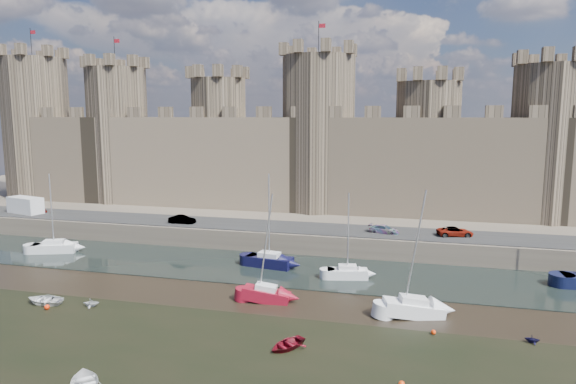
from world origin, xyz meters
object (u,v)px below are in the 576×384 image
sailboat_5 (413,307)px  sailboat_1 (269,260)px  sailboat_0 (54,247)px  sailboat_4 (266,294)px  car_1 (182,220)px  sailboat_2 (347,272)px  car_2 (384,229)px  car_0 (35,210)px  car_3 (455,232)px  van (25,205)px

sailboat_5 → sailboat_1: bearing=129.8°
sailboat_0 → sailboat_4: bearing=-37.5°
car_1 → sailboat_2: 25.62m
sailboat_2 → sailboat_1: bearing=155.7°
sailboat_1 → car_2: bearing=45.6°
car_0 → sailboat_4: sailboat_4 is taller
car_1 → sailboat_0: size_ratio=0.36×
car_3 → sailboat_2: 16.28m
car_3 → sailboat_0: sailboat_0 is taller
car_0 → car_1: (24.25, -1.41, 0.01)m
sailboat_1 → car_1: bearing=159.3°
sailboat_1 → sailboat_0: bearing=-169.9°
sailboat_0 → sailboat_1: bearing=-18.5°
sailboat_5 → car_2: bearing=84.5°
sailboat_1 → car_3: bearing=33.8°
car_0 → car_1: car_1 is taller
car_2 → van: van is taller
sailboat_0 → sailboat_2: sailboat_0 is taller
sailboat_1 → sailboat_4: bearing=-66.5°
car_0 → sailboat_1: (38.68, -9.51, -2.25)m
car_1 → sailboat_4: sailboat_4 is taller
sailboat_4 → sailboat_1: bearing=100.1°
sailboat_0 → van: bearing=122.0°
car_2 → sailboat_0: bearing=115.8°
car_1 → sailboat_2: size_ratio=0.40×
sailboat_4 → sailboat_5: (13.03, -0.29, 0.04)m
car_0 → sailboat_5: bearing=-108.2°
car_1 → car_3: 34.74m
car_0 → sailboat_1: sailboat_1 is taller
car_2 → sailboat_5: (3.79, -19.57, -2.26)m
car_1 → sailboat_5: sailboat_5 is taller
sailboat_4 → sailboat_0: bearing=157.7°
car_2 → car_1: bearing=103.9°
car_2 → sailboat_1: sailboat_1 is taller
car_1 → sailboat_4: bearing=-138.3°
sailboat_0 → sailboat_4: 31.63m
car_2 → sailboat_1: 15.16m
sailboat_4 → sailboat_5: 13.03m
car_0 → sailboat_5: size_ratio=0.31×
car_1 → sailboat_4: size_ratio=0.36×
car_1 → van: bearing=86.4°
van → sailboat_1: 41.05m
car_3 → sailboat_1: bearing=101.0°
sailboat_0 → sailboat_5: size_ratio=0.90×
van → car_3: bearing=15.0°
car_0 → sailboat_0: (11.24, -10.24, -2.30)m
car_0 → sailboat_1: 39.90m
car_0 → car_1: size_ratio=0.94×
car_3 → sailboat_4: size_ratio=0.42×
car_3 → van: 60.21m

